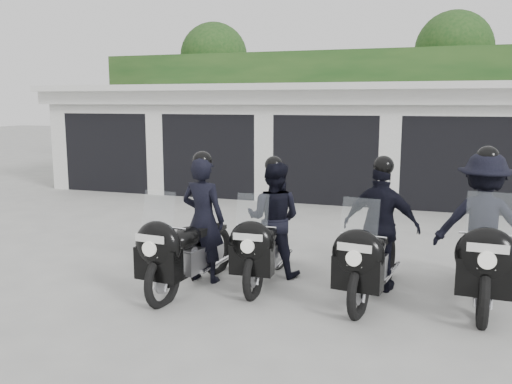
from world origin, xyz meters
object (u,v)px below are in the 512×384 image
(police_bike_a, at_px, (192,233))
(police_bike_d, at_px, (483,233))
(police_bike_c, at_px, (378,235))
(police_bike_b, at_px, (270,227))

(police_bike_a, height_order, police_bike_d, police_bike_d)
(police_bike_d, bearing_deg, police_bike_c, -165.54)
(police_bike_a, height_order, police_bike_b, police_bike_a)
(police_bike_b, relative_size, police_bike_d, 0.89)
(police_bike_a, distance_m, police_bike_c, 2.48)
(police_bike_c, bearing_deg, police_bike_a, -160.06)
(police_bike_a, distance_m, police_bike_b, 1.13)
(police_bike_b, bearing_deg, police_bike_a, -144.32)
(police_bike_b, bearing_deg, police_bike_d, 1.17)
(police_bike_b, bearing_deg, police_bike_c, -7.51)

